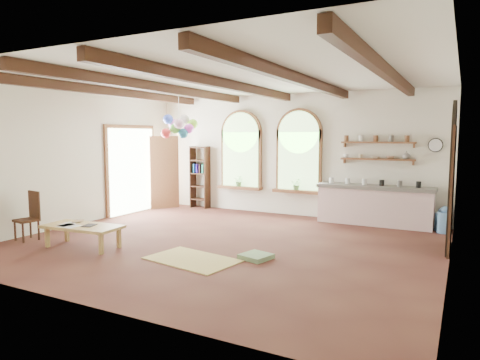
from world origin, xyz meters
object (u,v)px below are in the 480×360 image
Objects in this scene: coffee_table at (83,228)px; balloon_cluster at (179,127)px; kitchen_counter at (374,205)px; side_chair at (28,226)px.

balloon_cluster reaches higher than coffee_table.
kitchen_counter is at bearing 46.34° from coffee_table.
coffee_table is at bearing -133.66° from kitchen_counter.
side_chair is (-1.43, -0.11, -0.09)m from coffee_table.
kitchen_counter is 5.22m from balloon_cluster.
kitchen_counter is at bearing 39.14° from side_chair.
balloon_cluster is (1.23, 3.54, 2.05)m from side_chair.
coffee_table is 1.57× the size of side_chair.
kitchen_counter is 7.65m from side_chair.
side_chair is 0.86× the size of balloon_cluster.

